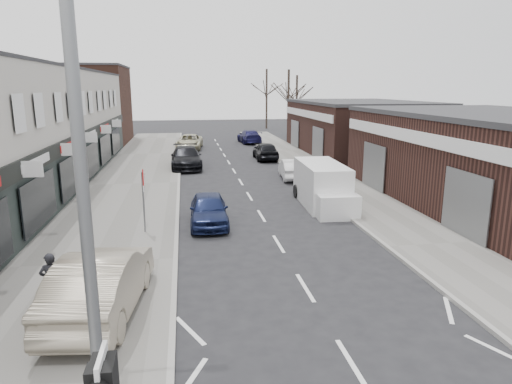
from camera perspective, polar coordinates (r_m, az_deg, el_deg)
name	(u,v)px	position (r m, az deg, el deg)	size (l,w,h in m)	color
pavement_left	(133,184)	(29.23, -15.18, 0.92)	(5.50, 64.00, 0.12)	slate
pavement_right	(327,178)	(30.47, 8.87, 1.70)	(3.50, 64.00, 0.12)	slate
brick_block_far	(88,106)	(52.45, -20.25, 10.07)	(8.00, 10.00, 8.00)	#41251B
right_unit_near	(506,162)	(26.19, 28.81, 3.28)	(10.00, 18.00, 4.50)	#341C17
right_unit_far	(359,128)	(43.63, 12.71, 7.81)	(10.00, 16.00, 4.50)	#341C17
tree_far_a	(288,137)	(56.16, 4.00, 6.87)	(3.60, 3.60, 8.00)	#382D26
tree_far_b	(296,132)	(62.55, 5.02, 7.47)	(3.60, 3.60, 7.50)	#382D26
tree_far_c	(266,129)	(67.77, 1.31, 7.94)	(3.60, 3.60, 8.50)	#382D26
street_lamp	(98,197)	(5.89, -19.10, -0.61)	(2.23, 0.22, 8.00)	slate
warning_sign	(143,182)	(18.89, -13.89, 1.20)	(0.12, 0.80, 2.70)	slate
white_van	(322,186)	(23.46, 8.31, 0.75)	(2.15, 5.63, 2.16)	white
sedan_on_pavement	(102,282)	(12.78, -18.74, -10.66)	(1.77, 5.09, 1.68)	#9E927E
pedestrian	(51,280)	(13.56, -24.23, -10.05)	(0.56, 0.37, 1.55)	black
parked_car_left_a	(209,209)	(20.16, -5.93, -2.16)	(1.64, 4.06, 1.39)	#151E44
parked_car_left_b	(186,158)	(34.61, -8.73, 4.28)	(2.23, 5.49, 1.59)	black
parked_car_left_c	(189,142)	(45.49, -8.32, 6.23)	(2.35, 5.09, 1.41)	#B8B393
parked_car_right_a	(292,169)	(30.31, 4.52, 2.91)	(1.40, 4.01, 1.32)	silver
parked_car_right_b	(266,151)	(38.28, 1.20, 5.17)	(1.75, 4.36, 1.48)	black
parked_car_right_c	(249,136)	(49.91, -0.84, 6.96)	(2.01, 4.94, 1.43)	#151440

